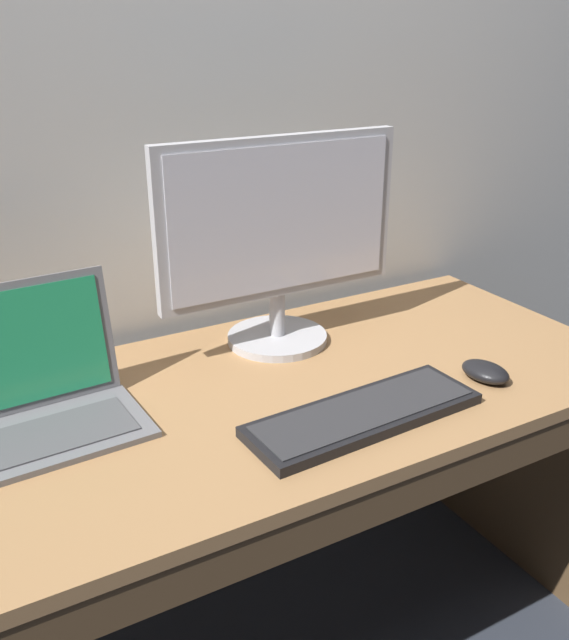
{
  "coord_description": "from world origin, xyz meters",
  "views": [
    {
      "loc": [
        -0.54,
        -1.06,
        1.37
      ],
      "look_at": [
        0.06,
        0.0,
        0.86
      ],
      "focal_mm": 38.61,
      "sensor_mm": 36.0,
      "label": 1
    }
  ],
  "objects_px": {
    "external_monitor": "(279,238)",
    "computer_mouse": "(485,372)",
    "laptop_space_gray": "(35,395)",
    "wired_keyboard": "(364,414)"
  },
  "relations": [
    {
      "from": "laptop_space_gray",
      "to": "external_monitor",
      "type": "xyz_separation_m",
      "value": [
        0.54,
        0.09,
        0.18
      ]
    },
    {
      "from": "wired_keyboard",
      "to": "laptop_space_gray",
      "type": "bearing_deg",
      "value": 152.71
    },
    {
      "from": "computer_mouse",
      "to": "wired_keyboard",
      "type": "bearing_deg",
      "value": 170.51
    },
    {
      "from": "computer_mouse",
      "to": "external_monitor",
      "type": "bearing_deg",
      "value": 117.32
    },
    {
      "from": "laptop_space_gray",
      "to": "wired_keyboard",
      "type": "bearing_deg",
      "value": -27.29
    },
    {
      "from": "wired_keyboard",
      "to": "computer_mouse",
      "type": "relative_size",
      "value": 4.43
    },
    {
      "from": "external_monitor",
      "to": "computer_mouse",
      "type": "height_order",
      "value": "external_monitor"
    },
    {
      "from": "laptop_space_gray",
      "to": "wired_keyboard",
      "type": "distance_m",
      "value": 0.59
    },
    {
      "from": "external_monitor",
      "to": "computer_mouse",
      "type": "distance_m",
      "value": 0.51
    },
    {
      "from": "laptop_space_gray",
      "to": "computer_mouse",
      "type": "relative_size",
      "value": 3.42
    }
  ]
}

